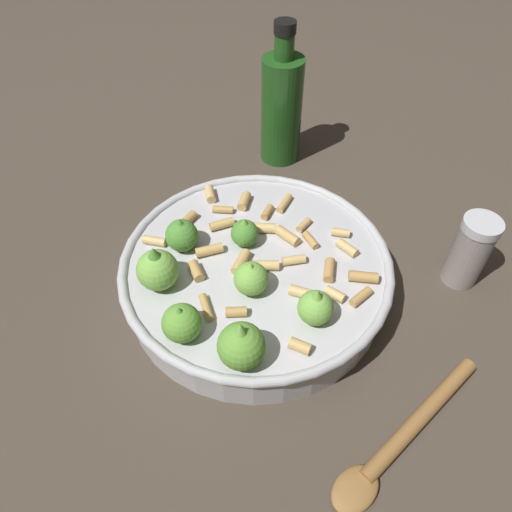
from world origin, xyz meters
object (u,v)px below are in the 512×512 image
(pepper_shaker, at_px, (470,251))
(olive_oil_bottle, at_px, (282,107))
(cooking_pan, at_px, (253,273))
(wooden_spoon, at_px, (402,438))

(pepper_shaker, height_order, olive_oil_bottle, olive_oil_bottle)
(cooking_pan, relative_size, pepper_shaker, 3.28)
(cooking_pan, xyz_separation_m, olive_oil_bottle, (0.18, -0.23, 0.06))
(cooking_pan, bearing_deg, pepper_shaker, -129.36)
(cooking_pan, height_order, wooden_spoon, cooking_pan)
(pepper_shaker, bearing_deg, cooking_pan, 50.64)
(olive_oil_bottle, bearing_deg, wooden_spoon, 148.36)
(olive_oil_bottle, distance_m, wooden_spoon, 0.49)
(cooking_pan, distance_m, pepper_shaker, 0.26)
(cooking_pan, xyz_separation_m, wooden_spoon, (-0.24, 0.03, -0.03))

